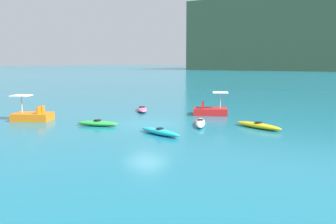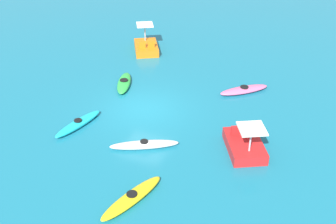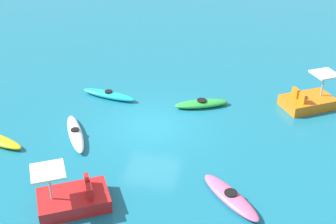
% 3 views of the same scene
% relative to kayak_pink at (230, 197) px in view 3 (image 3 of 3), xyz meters
% --- Properties ---
extents(ground_plane, '(600.00, 600.00, 0.00)m').
position_rel_kayak_pink_xyz_m(ground_plane, '(3.87, -4.35, -0.16)').
color(ground_plane, '#19728C').
extents(kayak_pink, '(2.51, 2.64, 0.37)m').
position_rel_kayak_pink_xyz_m(kayak_pink, '(0.00, 0.00, 0.00)').
color(kayak_pink, pink).
rests_on(kayak_pink, ground_plane).
extents(kayak_white, '(2.02, 3.02, 0.37)m').
position_rel_kayak_pink_xyz_m(kayak_white, '(6.88, -2.89, -0.00)').
color(kayak_white, white).
rests_on(kayak_white, ground_plane).
extents(kayak_green, '(2.70, 1.61, 0.37)m').
position_rel_kayak_pink_xyz_m(kayak_green, '(1.90, -6.60, 0.00)').
color(kayak_green, green).
rests_on(kayak_green, ground_plane).
extents(kayak_cyan, '(2.99, 1.21, 0.37)m').
position_rel_kayak_pink_xyz_m(kayak_cyan, '(6.57, -6.63, -0.00)').
color(kayak_cyan, '#19B7C6').
rests_on(kayak_cyan, ground_plane).
extents(pedal_boat_red, '(2.83, 2.46, 1.68)m').
position_rel_kayak_pink_xyz_m(pedal_boat_red, '(5.31, 1.34, 0.17)').
color(pedal_boat_red, red).
rests_on(pedal_boat_red, ground_plane).
extents(pedal_boat_orange, '(2.83, 2.51, 1.68)m').
position_rel_kayak_pink_xyz_m(pedal_boat_orange, '(-3.12, -7.59, 0.17)').
color(pedal_boat_orange, orange).
rests_on(pedal_boat_orange, ground_plane).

